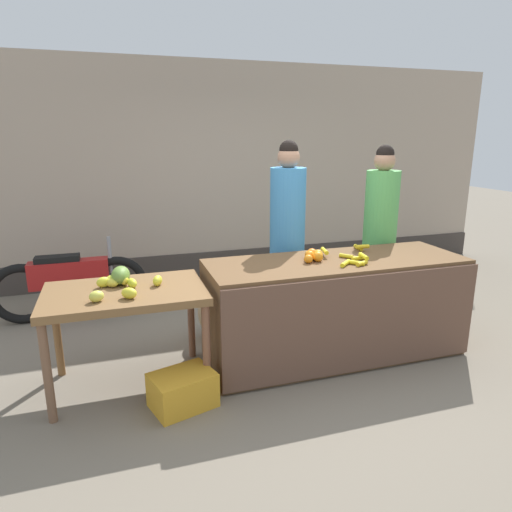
# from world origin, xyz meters

# --- Properties ---
(ground_plane) EXTENTS (24.00, 24.00, 0.00)m
(ground_plane) POSITION_xyz_m (0.00, 0.00, 0.00)
(ground_plane) COLOR #756B5B
(market_wall_back) EXTENTS (8.22, 0.23, 2.86)m
(market_wall_back) POSITION_xyz_m (0.00, 2.71, 1.40)
(market_wall_back) COLOR tan
(market_wall_back) RESTS_ON ground
(fruit_stall_counter) EXTENTS (2.26, 0.79, 0.88)m
(fruit_stall_counter) POSITION_xyz_m (0.37, -0.01, 0.44)
(fruit_stall_counter) COLOR brown
(fruit_stall_counter) RESTS_ON ground
(side_table_wooden) EXTENTS (1.19, 0.77, 0.80)m
(side_table_wooden) POSITION_xyz_m (-1.41, 0.00, 0.70)
(side_table_wooden) COLOR brown
(side_table_wooden) RESTS_ON ground
(banana_bunch_pile) EXTENTS (0.51, 0.61, 0.07)m
(banana_bunch_pile) POSITION_xyz_m (0.51, -0.02, 0.91)
(banana_bunch_pile) COLOR gold
(banana_bunch_pile) RESTS_ON fruit_stall_counter
(orange_pile) EXTENTS (0.20, 0.22, 0.09)m
(orange_pile) POSITION_xyz_m (0.16, 0.05, 0.93)
(orange_pile) COLOR orange
(orange_pile) RESTS_ON fruit_stall_counter
(mango_papaya_pile) EXTENTS (0.56, 0.55, 0.14)m
(mango_papaya_pile) POSITION_xyz_m (-1.43, 0.08, 0.85)
(mango_papaya_pile) COLOR yellow
(mango_papaya_pile) RESTS_ON side_table_wooden
(vendor_woman_blue_shirt) EXTENTS (0.34, 0.34, 1.88)m
(vendor_woman_blue_shirt) POSITION_xyz_m (0.15, 0.63, 0.95)
(vendor_woman_blue_shirt) COLOR #33333D
(vendor_woman_blue_shirt) RESTS_ON ground
(vendor_woman_green_shirt) EXTENTS (0.34, 0.34, 1.83)m
(vendor_woman_green_shirt) POSITION_xyz_m (1.18, 0.62, 0.92)
(vendor_woman_green_shirt) COLOR #33333D
(vendor_woman_green_shirt) RESTS_ON ground
(parked_motorcycle) EXTENTS (1.60, 0.18, 0.88)m
(parked_motorcycle) POSITION_xyz_m (-1.94, 1.60, 0.40)
(parked_motorcycle) COLOR black
(parked_motorcycle) RESTS_ON ground
(produce_crate) EXTENTS (0.51, 0.43, 0.26)m
(produce_crate) POSITION_xyz_m (-1.06, -0.42, 0.13)
(produce_crate) COLOR gold
(produce_crate) RESTS_ON ground
(produce_sack) EXTENTS (0.42, 0.38, 0.52)m
(produce_sack) POSITION_xyz_m (-0.56, 0.66, 0.26)
(produce_sack) COLOR tan
(produce_sack) RESTS_ON ground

